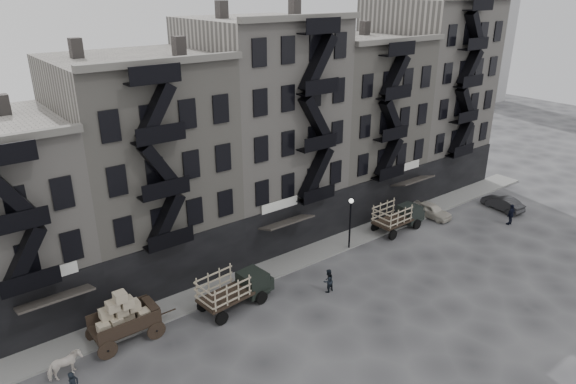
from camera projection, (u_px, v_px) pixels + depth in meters
ground at (344, 275)px, 36.50m from camera, size 140.00×140.00×0.00m
sidewalk at (310, 254)px, 39.23m from camera, size 55.00×2.50×0.15m
building_midwest at (144, 168)px, 35.27m from camera, size 10.00×11.35×16.20m
building_center at (262, 130)px, 40.54m from camera, size 10.00×11.35×18.20m
building_mideast at (353, 124)px, 46.57m from camera, size 10.00×11.35×16.20m
building_east at (425, 94)px, 51.66m from camera, size 10.00×11.35×19.20m
lamp_post at (350, 217)px, 39.07m from camera, size 0.36×0.36×4.28m
horse at (65, 365)px, 26.75m from camera, size 1.81×0.96×1.47m
wagon at (121, 312)px, 29.09m from camera, size 3.99×2.16×3.36m
stake_truck_west at (234, 286)px, 32.44m from camera, size 5.25×2.55×2.55m
stake_truck_east at (399, 214)px, 42.77m from camera, size 5.04×2.20×2.50m
car_east at (431, 210)px, 45.48m from camera, size 1.76×3.83×1.27m
car_far at (503, 203)px, 46.96m from camera, size 1.74×4.00×1.28m
pedestrian_mid at (328, 281)px, 34.25m from camera, size 0.85×0.69×1.66m
policeman at (511, 215)px, 43.91m from camera, size 1.09×0.46×1.86m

